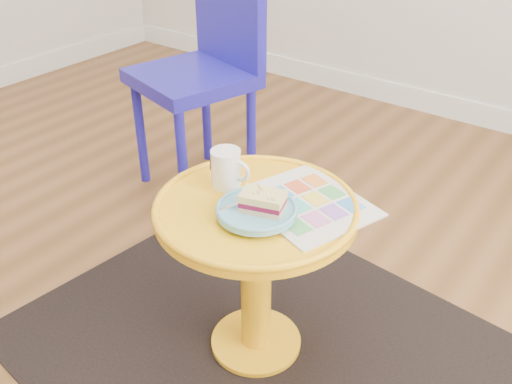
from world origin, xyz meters
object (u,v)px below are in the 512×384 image
Objects in this scene: chair at (207,60)px; mug at (227,167)px; newspaper at (306,203)px; side_table at (256,249)px; plate at (257,211)px.

mug is (0.62, -0.63, 0.01)m from chair.
newspaper is 0.23m from mug.
side_table is 0.23m from mug.
chair reaches higher than side_table.
chair is 0.89m from mug.
newspaper is 0.14m from plate.
chair is 1.03m from newspaper.
plate is at bearing -99.00° from newspaper.
newspaper is (0.84, -0.59, -0.05)m from chair.
chair is 3.02× the size of newspaper.
side_table is 4.56× the size of mug.
side_table is 0.17m from plate.
side_table is 0.55× the size of chair.
chair reaches higher than newspaper.
newspaper is (0.10, 0.08, 0.14)m from side_table.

